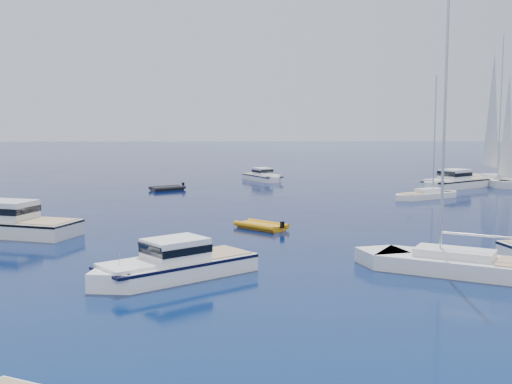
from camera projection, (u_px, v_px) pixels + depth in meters
ground at (313, 313)px, 25.32m from camera, size 400.00×400.00×0.00m
motor_cruiser_left at (173, 278)px, 30.93m from camera, size 9.10×8.12×2.46m
motor_cruiser_centre at (6, 234)px, 42.68m from camera, size 11.63×6.69×2.92m
motor_cruiser_distant at (453, 188)px, 71.34m from camera, size 10.18×8.71×2.71m
motor_cruiser_horizon at (263, 181)px, 80.29m from camera, size 5.74×8.01×2.05m
sailboat_mid_r at (464, 273)px, 31.85m from camera, size 12.00×8.51×17.61m
sailboat_centre at (426, 198)px, 62.21m from camera, size 8.38×6.11×12.37m
sailboat_sails_r at (493, 184)px, 75.60m from camera, size 3.50×12.27×17.91m
tender_yellow at (261, 229)px, 44.85m from camera, size 4.34×4.31×0.95m
tender_grey_far at (167, 190)px, 69.42m from camera, size 4.39×3.87×0.95m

